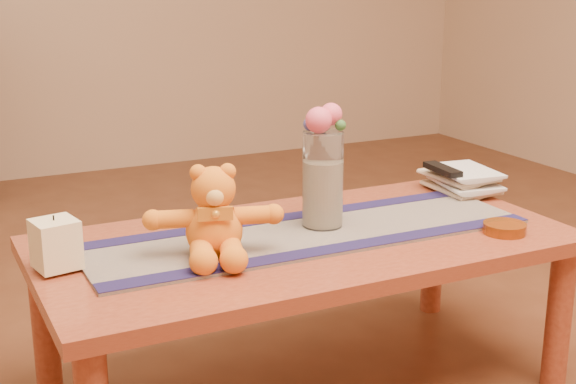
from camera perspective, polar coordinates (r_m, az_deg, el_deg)
name	(u,v)px	position (r m, az deg, el deg)	size (l,w,h in m)	color
coffee_table_top	(305,244)	(2.12, 1.21, -3.74)	(1.40, 0.70, 0.04)	maroon
table_leg_fr	(559,318)	(2.35, 18.77, -8.54)	(0.07, 0.07, 0.41)	maroon
table_leg_bl	(45,326)	(2.28, -16.97, -9.11)	(0.07, 0.07, 0.41)	maroon
table_leg_br	(433,253)	(2.75, 10.30, -4.33)	(0.07, 0.07, 0.41)	maroon
persian_runner	(309,233)	(2.13, 1.47, -2.98)	(1.20, 0.35, 0.01)	#1F1743
runner_border_near	(335,248)	(2.01, 3.37, -4.04)	(1.20, 0.06, 0.00)	#1B1541
runner_border_far	(285,217)	(2.25, -0.22, -1.79)	(1.20, 0.06, 0.00)	#1B1541
teddy_bear	(214,212)	(1.94, -5.32, -1.43)	(0.32, 0.26, 0.21)	orange
pillar_candle	(56,244)	(1.94, -16.25, -3.58)	(0.10, 0.10, 0.12)	#FCECBA
candle_wick	(54,218)	(1.92, -16.40, -1.78)	(0.00, 0.00, 0.01)	black
glass_vase	(323,179)	(2.15, 2.50, 0.90)	(0.11, 0.11, 0.26)	silver
potpourri_fill	(323,193)	(2.16, 2.49, -0.10)	(0.09, 0.09, 0.18)	beige
rose_left	(319,120)	(2.09, 2.21, 5.15)	(0.07, 0.07, 0.07)	#EA526E
rose_right	(331,114)	(2.12, 3.09, 5.58)	(0.06, 0.06, 0.06)	#EA526E
blue_flower_back	(321,119)	(2.15, 2.34, 5.23)	(0.04, 0.04, 0.04)	#454997
blue_flower_side	(310,124)	(2.12, 1.58, 4.86)	(0.04, 0.04, 0.04)	#454997
leaf_sprig	(340,125)	(2.12, 3.77, 4.78)	(0.03, 0.03, 0.03)	#33662D
bronze_ball	(228,232)	(2.03, -4.29, -2.85)	(0.07, 0.07, 0.07)	#4A4618
book_bottom	(440,192)	(2.54, 10.77, 0.03)	(0.17, 0.22, 0.02)	beige
book_lower	(442,186)	(2.54, 10.93, 0.43)	(0.16, 0.22, 0.02)	beige
book_upper	(438,180)	(2.53, 10.66, 0.86)	(0.17, 0.22, 0.02)	beige
book_top	(442,174)	(2.53, 10.93, 1.27)	(0.16, 0.22, 0.02)	beige
tv_remote	(442,169)	(2.52, 10.97, 1.61)	(0.04, 0.16, 0.02)	black
amber_dish	(505,228)	(2.22, 15.21, -2.51)	(0.11, 0.11, 0.03)	#BF5914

